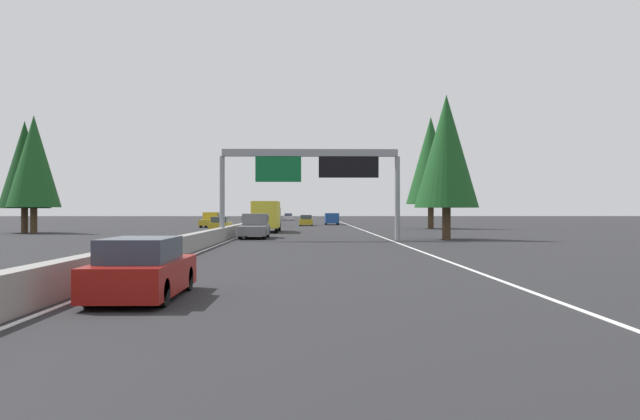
% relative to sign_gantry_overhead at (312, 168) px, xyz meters
% --- Properties ---
extents(ground_plane, '(320.00, 320.00, 0.00)m').
position_rel_sign_gantry_overhead_xyz_m(ground_plane, '(19.29, 6.04, -5.09)').
color(ground_plane, '#262628').
extents(median_barrier, '(180.00, 0.56, 0.90)m').
position_rel_sign_gantry_overhead_xyz_m(median_barrier, '(39.29, 6.34, -4.64)').
color(median_barrier, gray).
rests_on(median_barrier, ground).
extents(shoulder_stripe_right, '(160.00, 0.16, 0.01)m').
position_rel_sign_gantry_overhead_xyz_m(shoulder_stripe_right, '(29.29, -5.48, -5.09)').
color(shoulder_stripe_right, silver).
rests_on(shoulder_stripe_right, ground).
extents(shoulder_stripe_median, '(160.00, 0.16, 0.01)m').
position_rel_sign_gantry_overhead_xyz_m(shoulder_stripe_median, '(29.29, 5.79, -5.09)').
color(shoulder_stripe_median, silver).
rests_on(shoulder_stripe_median, ground).
extents(sign_gantry_overhead, '(0.50, 12.68, 6.40)m').
position_rel_sign_gantry_overhead_xyz_m(sign_gantry_overhead, '(0.00, 0.00, 0.00)').
color(sign_gantry_overhead, gray).
rests_on(sign_gantry_overhead, ground).
extents(sedan_far_center, '(4.40, 1.80, 1.47)m').
position_rel_sign_gantry_overhead_xyz_m(sedan_far_center, '(-29.04, 4.28, -4.41)').
color(sedan_far_center, maroon).
rests_on(sedan_far_center, ground).
extents(pickup_mid_left, '(5.60, 2.00, 1.86)m').
position_rel_sign_gantry_overhead_xyz_m(pickup_mid_left, '(3.68, 4.35, -4.18)').
color(pickup_mid_left, slate).
rests_on(pickup_mid_left, ground).
extents(box_truck_near_center, '(8.50, 2.40, 2.95)m').
position_rel_sign_gantry_overhead_xyz_m(box_truck_near_center, '(16.81, 4.31, -3.48)').
color(box_truck_near_center, gold).
rests_on(box_truck_near_center, ground).
extents(minivan_distant_a, '(5.00, 1.95, 1.69)m').
position_rel_sign_gantry_overhead_xyz_m(minivan_distant_a, '(47.41, -3.11, -4.14)').
color(minivan_distant_a, '#1E4793').
rests_on(minivan_distant_a, ground).
extents(sedan_far_right, '(4.40, 1.80, 1.47)m').
position_rel_sign_gantry_overhead_xyz_m(sedan_far_right, '(86.93, 4.42, -4.41)').
color(sedan_far_right, silver).
rests_on(sedan_far_right, ground).
extents(sedan_far_left, '(4.40, 1.80, 1.47)m').
position_rel_sign_gantry_overhead_xyz_m(sedan_far_left, '(41.60, 0.60, -4.41)').
color(sedan_far_left, '#AD931E').
rests_on(sedan_far_left, ground).
extents(oncoming_near, '(4.40, 1.80, 1.47)m').
position_rel_sign_gantry_overhead_xyz_m(oncoming_near, '(18.20, 8.97, -4.41)').
color(oncoming_near, '#AD931E').
rests_on(oncoming_near, ground).
extents(oncoming_far, '(5.60, 2.00, 1.86)m').
position_rel_sign_gantry_overhead_xyz_m(oncoming_far, '(34.42, 12.43, -4.18)').
color(oncoming_far, '#AD931E').
rests_on(oncoming_far, ground).
extents(conifer_right_near, '(4.62, 4.62, 10.49)m').
position_rel_sign_gantry_overhead_xyz_m(conifer_right_near, '(1.13, -9.69, 1.28)').
color(conifer_right_near, '#4C3823').
rests_on(conifer_right_near, ground).
extents(conifer_right_mid, '(5.66, 5.66, 12.87)m').
position_rel_sign_gantry_overhead_xyz_m(conifer_right_mid, '(27.84, -13.77, 2.73)').
color(conifer_right_mid, '#4C3823').
rests_on(conifer_right_mid, ground).
extents(conifer_left_near, '(4.79, 4.79, 10.88)m').
position_rel_sign_gantry_overhead_xyz_m(conifer_left_near, '(14.26, 25.59, 1.52)').
color(conifer_left_near, '#4C3823').
rests_on(conifer_left_near, ground).
extents(conifer_left_mid, '(4.61, 4.61, 10.47)m').
position_rel_sign_gantry_overhead_xyz_m(conifer_left_mid, '(15.08, 26.79, 1.27)').
color(conifer_left_mid, '#4C3823').
rests_on(conifer_left_mid, ground).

